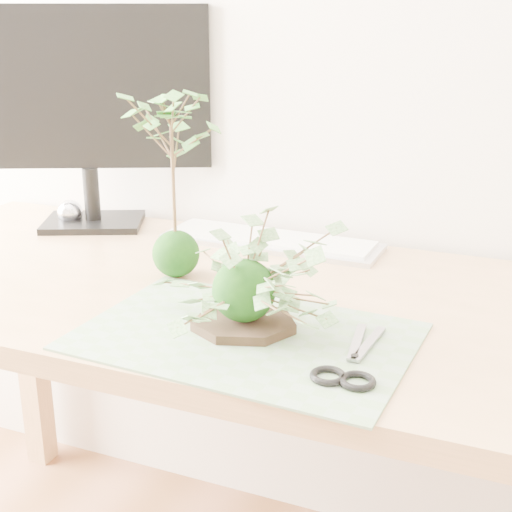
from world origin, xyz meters
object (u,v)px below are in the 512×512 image
(keyboard, at_px, (271,240))
(ivy_kokedama, at_px, (244,262))
(monitor, at_px, (87,102))
(desk, at_px, (235,332))
(maple_kokedama, at_px, (172,139))

(keyboard, bearing_deg, ivy_kokedama, -72.81)
(ivy_kokedama, bearing_deg, monitor, 143.52)
(desk, relative_size, ivy_kokedama, 5.74)
(ivy_kokedama, height_order, monitor, monitor)
(monitor, bearing_deg, keyboard, -22.24)
(ivy_kokedama, xyz_separation_m, monitor, (-0.56, 0.41, 0.17))
(maple_kokedama, distance_m, keyboard, 0.37)
(ivy_kokedama, bearing_deg, keyboard, 105.87)
(desk, bearing_deg, keyboard, 97.17)
(desk, xyz_separation_m, ivy_kokedama, (0.09, -0.16, 0.20))
(ivy_kokedama, distance_m, monitor, 0.71)
(desk, height_order, ivy_kokedama, ivy_kokedama)
(desk, distance_m, ivy_kokedama, 0.27)
(ivy_kokedama, distance_m, keyboard, 0.46)
(desk, bearing_deg, monitor, 151.92)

